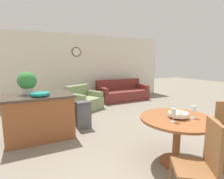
% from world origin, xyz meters
% --- Properties ---
extents(wall_back, '(8.00, 0.09, 2.70)m').
position_xyz_m(wall_back, '(-0.00, 6.05, 1.35)').
color(wall_back, silver).
rests_on(wall_back, ground_plane).
extents(dining_table, '(1.15, 1.15, 0.75)m').
position_xyz_m(dining_table, '(0.14, 0.81, 0.58)').
color(dining_table, brown).
rests_on(dining_table, ground_plane).
extents(dining_chair_near_left, '(0.58, 0.58, 0.99)m').
position_xyz_m(dining_chair_near_left, '(-0.25, 0.09, 0.53)').
color(dining_chair_near_left, brown).
rests_on(dining_chair_near_left, ground_plane).
extents(fruit_bowl, '(0.30, 0.30, 0.11)m').
position_xyz_m(fruit_bowl, '(0.14, 0.81, 0.81)').
color(fruit_bowl, silver).
rests_on(fruit_bowl, dining_table).
extents(wine_glass_left, '(0.07, 0.07, 0.20)m').
position_xyz_m(wine_glass_left, '(-0.06, 0.70, 0.90)').
color(wine_glass_left, silver).
rests_on(wine_glass_left, dining_table).
extents(wine_glass_right, '(0.07, 0.07, 0.20)m').
position_xyz_m(wine_glass_right, '(0.34, 0.70, 0.90)').
color(wine_glass_right, silver).
rests_on(wine_glass_right, dining_table).
extents(kitchen_island, '(1.35, 0.90, 0.93)m').
position_xyz_m(kitchen_island, '(-1.72, 2.81, 0.47)').
color(kitchen_island, brown).
rests_on(kitchen_island, ground_plane).
extents(teal_bowl, '(0.36, 0.36, 0.07)m').
position_xyz_m(teal_bowl, '(-1.70, 2.63, 0.97)').
color(teal_bowl, teal).
rests_on(teal_bowl, kitchen_island).
extents(potted_plant, '(0.38, 0.38, 0.48)m').
position_xyz_m(potted_plant, '(-1.92, 2.98, 1.19)').
color(potted_plant, beige).
rests_on(potted_plant, kitchen_island).
extents(trash_bin, '(0.35, 0.27, 0.65)m').
position_xyz_m(trash_bin, '(-0.74, 2.94, 0.32)').
color(trash_bin, '#56565B').
rests_on(trash_bin, ground_plane).
extents(couch, '(2.08, 1.01, 0.84)m').
position_xyz_m(couch, '(1.66, 5.27, 0.29)').
color(couch, maroon).
rests_on(couch, ground_plane).
extents(armchair, '(1.26, 1.25, 0.79)m').
position_xyz_m(armchair, '(-0.21, 4.61, 0.27)').
color(armchair, gray).
rests_on(armchair, ground_plane).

